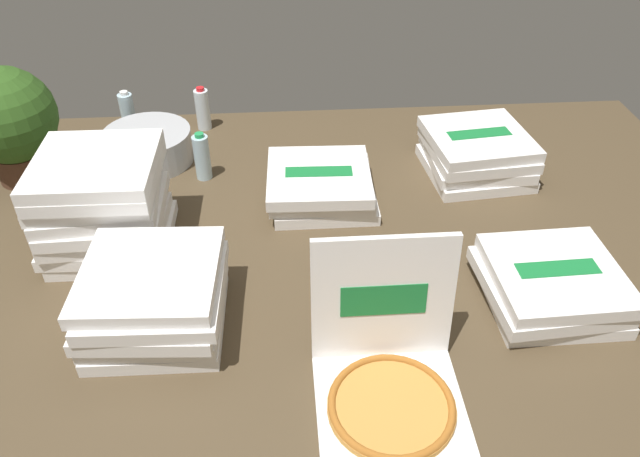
# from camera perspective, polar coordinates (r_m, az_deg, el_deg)

# --- Properties ---
(ground_plane) EXTENTS (3.20, 2.40, 0.02)m
(ground_plane) POSITION_cam_1_polar(r_m,az_deg,el_deg) (1.95, -1.51, -5.37)
(ground_plane) COLOR #4C3D28
(open_pizza_box) EXTENTS (0.38, 0.42, 0.40)m
(open_pizza_box) POSITION_cam_1_polar(r_m,az_deg,el_deg) (1.60, 6.45, -13.65)
(open_pizza_box) COLOR white
(open_pizza_box) RESTS_ON ground_plane
(pizza_stack_right_far) EXTENTS (0.40, 0.41, 0.13)m
(pizza_stack_right_far) POSITION_cam_1_polar(r_m,az_deg,el_deg) (2.27, 0.12, 4.10)
(pizza_stack_right_far) COLOR white
(pizza_stack_right_far) RESTS_ON ground_plane
(pizza_stack_left_mid) EXTENTS (0.41, 0.41, 0.34)m
(pizza_stack_left_mid) POSITION_cam_1_polar(r_m,az_deg,el_deg) (2.11, -19.63, 2.26)
(pizza_stack_left_mid) COLOR white
(pizza_stack_left_mid) RESTS_ON ground_plane
(pizza_stack_left_far) EXTENTS (0.41, 0.40, 0.13)m
(pizza_stack_left_far) POSITION_cam_1_polar(r_m,az_deg,el_deg) (1.97, 20.75, -4.90)
(pizza_stack_left_far) COLOR white
(pizza_stack_left_far) RESTS_ON ground_plane
(pizza_stack_center_far) EXTENTS (0.41, 0.41, 0.21)m
(pizza_stack_center_far) POSITION_cam_1_polar(r_m,az_deg,el_deg) (1.80, -15.18, -6.35)
(pizza_stack_center_far) COLOR white
(pizza_stack_center_far) RESTS_ON ground_plane
(pizza_stack_right_near) EXTENTS (0.42, 0.42, 0.17)m
(pizza_stack_right_near) POSITION_cam_1_polar(r_m,az_deg,el_deg) (2.50, 14.42, 6.83)
(pizza_stack_right_near) COLOR white
(pizza_stack_right_near) RESTS_ON ground_plane
(ice_bucket) EXTENTS (0.35, 0.35, 0.13)m
(ice_bucket) POSITION_cam_1_polar(r_m,az_deg,el_deg) (2.61, -15.74, 7.41)
(ice_bucket) COLOR #B7BABF
(ice_bucket) RESTS_ON ground_plane
(water_bottle_0) EXTENTS (0.06, 0.06, 0.20)m
(water_bottle_0) POSITION_cam_1_polar(r_m,az_deg,el_deg) (2.40, -18.52, 4.78)
(water_bottle_0) COLOR silver
(water_bottle_0) RESTS_ON ground_plane
(water_bottle_1) EXTENTS (0.06, 0.06, 0.20)m
(water_bottle_1) POSITION_cam_1_polar(r_m,az_deg,el_deg) (2.84, -17.51, 10.23)
(water_bottle_1) COLOR silver
(water_bottle_1) RESTS_ON ground_plane
(water_bottle_2) EXTENTS (0.06, 0.06, 0.20)m
(water_bottle_2) POSITION_cam_1_polar(r_m,az_deg,el_deg) (2.79, -10.91, 10.90)
(water_bottle_2) COLOR white
(water_bottle_2) RESTS_ON ground_plane
(water_bottle_3) EXTENTS (0.06, 0.06, 0.20)m
(water_bottle_3) POSITION_cam_1_polar(r_m,az_deg,el_deg) (2.43, -10.97, 6.59)
(water_bottle_3) COLOR silver
(water_bottle_3) RESTS_ON ground_plane
(potted_plant) EXTENTS (0.36, 0.36, 0.45)m
(potted_plant) POSITION_cam_1_polar(r_m,az_deg,el_deg) (2.58, -27.15, 9.02)
(potted_plant) COLOR #513323
(potted_plant) RESTS_ON ground_plane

